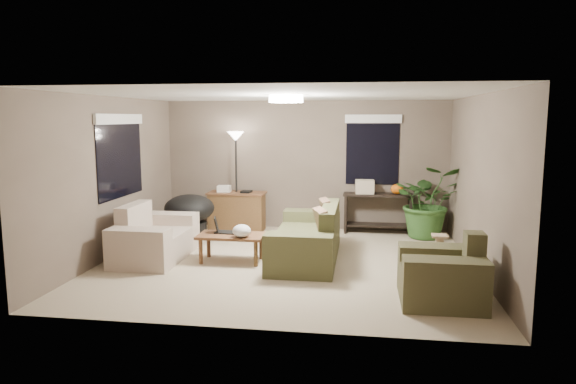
# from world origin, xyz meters

# --- Properties ---
(room_shell) EXTENTS (5.50, 5.50, 5.50)m
(room_shell) POSITION_xyz_m (0.00, 0.00, 1.25)
(room_shell) COLOR tan
(room_shell) RESTS_ON ground
(main_sofa) EXTENTS (0.95, 2.20, 0.85)m
(main_sofa) POSITION_xyz_m (0.32, 0.24, 0.29)
(main_sofa) COLOR #4F5030
(main_sofa) RESTS_ON ground
(throw_pillows) EXTENTS (0.37, 1.40, 0.47)m
(throw_pillows) POSITION_xyz_m (0.57, 0.24, 0.65)
(throw_pillows) COLOR #8C7251
(throw_pillows) RESTS_ON main_sofa
(loveseat) EXTENTS (0.90, 1.60, 0.85)m
(loveseat) POSITION_xyz_m (-2.08, -0.05, 0.30)
(loveseat) COLOR beige
(loveseat) RESTS_ON ground
(armchair) EXTENTS (0.95, 1.00, 0.85)m
(armchair) POSITION_xyz_m (2.08, -1.36, 0.30)
(armchair) COLOR #48462B
(armchair) RESTS_ON ground
(coffee_table) EXTENTS (1.00, 0.55, 0.42)m
(coffee_table) POSITION_xyz_m (-0.83, -0.06, 0.36)
(coffee_table) COLOR brown
(coffee_table) RESTS_ON ground
(laptop) EXTENTS (0.39, 0.25, 0.24)m
(laptop) POSITION_xyz_m (-1.00, 0.04, 0.48)
(laptop) COLOR black
(laptop) RESTS_ON coffee_table
(plastic_bag) EXTENTS (0.34, 0.32, 0.19)m
(plastic_bag) POSITION_xyz_m (-0.63, -0.21, 0.52)
(plastic_bag) COLOR white
(plastic_bag) RESTS_ON coffee_table
(desk) EXTENTS (1.10, 0.50, 0.75)m
(desk) POSITION_xyz_m (-1.28, 2.10, 0.38)
(desk) COLOR brown
(desk) RESTS_ON ground
(desk_papers) EXTENTS (0.68, 0.28, 0.12)m
(desk_papers) POSITION_xyz_m (-1.43, 2.09, 0.80)
(desk_papers) COLOR silver
(desk_papers) RESTS_ON desk
(console_table) EXTENTS (1.30, 0.40, 0.75)m
(console_table) POSITION_xyz_m (1.42, 2.26, 0.44)
(console_table) COLOR black
(console_table) RESTS_ON ground
(pumpkin) EXTENTS (0.29, 0.29, 0.19)m
(pumpkin) POSITION_xyz_m (1.77, 2.26, 0.84)
(pumpkin) COLOR orange
(pumpkin) RESTS_ON console_table
(cardboard_box) EXTENTS (0.36, 0.28, 0.26)m
(cardboard_box) POSITION_xyz_m (1.17, 2.26, 0.88)
(cardboard_box) COLOR beige
(cardboard_box) RESTS_ON console_table
(papasan_chair) EXTENTS (1.16, 1.16, 0.80)m
(papasan_chair) POSITION_xyz_m (-1.97, 1.34, 0.47)
(papasan_chair) COLOR black
(papasan_chair) RESTS_ON ground
(floor_lamp) EXTENTS (0.32, 0.32, 1.91)m
(floor_lamp) POSITION_xyz_m (-1.29, 2.13, 1.60)
(floor_lamp) COLOR black
(floor_lamp) RESTS_ON ground
(ceiling_fixture) EXTENTS (0.50, 0.50, 0.10)m
(ceiling_fixture) POSITION_xyz_m (0.00, 0.00, 2.44)
(ceiling_fixture) COLOR white
(ceiling_fixture) RESTS_ON room_shell
(houseplant) EXTENTS (1.20, 1.33, 1.04)m
(houseplant) POSITION_xyz_m (2.31, 1.99, 0.52)
(houseplant) COLOR #2D5923
(houseplant) RESTS_ON ground
(cat_scratching_post) EXTENTS (0.32, 0.32, 0.50)m
(cat_scratching_post) POSITION_xyz_m (2.24, 0.01, 0.21)
(cat_scratching_post) COLOR tan
(cat_scratching_post) RESTS_ON ground
(window_left) EXTENTS (0.05, 1.56, 1.33)m
(window_left) POSITION_xyz_m (-2.73, 0.30, 1.78)
(window_left) COLOR black
(window_left) RESTS_ON room_shell
(window_back) EXTENTS (1.06, 0.05, 1.33)m
(window_back) POSITION_xyz_m (1.30, 2.48, 1.79)
(window_back) COLOR black
(window_back) RESTS_ON room_shell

